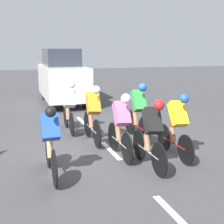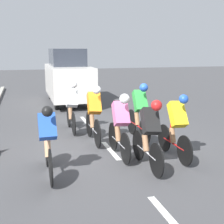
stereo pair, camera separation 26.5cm
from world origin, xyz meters
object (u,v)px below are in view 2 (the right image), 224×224
at_px(cyclist_yellow, 176,125).
at_px(cyclist_black, 149,133).
at_px(cyclist_pink, 120,124).
at_px(support_car, 68,77).
at_px(cyclist_orange, 94,113).
at_px(cyclist_blue, 48,140).
at_px(cyclist_green, 139,110).
at_px(cyclist_white, 72,105).

distance_m(cyclist_yellow, cyclist_black, 0.90).
xyz_separation_m(cyclist_pink, support_car, (0.12, -7.53, 0.41)).
relative_size(cyclist_orange, cyclist_blue, 1.02).
bearing_deg(support_car, cyclist_black, 93.29).
bearing_deg(cyclist_pink, cyclist_yellow, 161.08).
bearing_deg(cyclist_blue, cyclist_yellow, -175.13).
height_order(cyclist_orange, support_car, support_car).
bearing_deg(cyclist_pink, cyclist_green, -126.77).
height_order(cyclist_orange, cyclist_pink, cyclist_orange).
relative_size(cyclist_pink, cyclist_white, 0.99).
bearing_deg(cyclist_pink, cyclist_white, -74.62).
xyz_separation_m(cyclist_black, cyclist_white, (1.06, -3.35, 0.03)).
bearing_deg(cyclist_pink, support_car, -89.11).
xyz_separation_m(cyclist_orange, cyclist_blue, (1.32, 1.94, -0.05)).
relative_size(cyclist_white, support_car, 0.38).
xyz_separation_m(cyclist_orange, cyclist_green, (-1.23, 0.08, 0.02)).
bearing_deg(cyclist_green, cyclist_white, -39.18).
distance_m(cyclist_black, cyclist_green, 2.10).
xyz_separation_m(cyclist_yellow, cyclist_green, (0.25, -1.63, 0.03)).
height_order(cyclist_yellow, support_car, support_car).
height_order(cyclist_green, support_car, support_car).
distance_m(cyclist_blue, support_car, 8.32).
relative_size(cyclist_black, cyclist_pink, 1.01).
height_order(cyclist_green, cyclist_white, cyclist_green).
distance_m(cyclist_orange, cyclist_pink, 1.34).
bearing_deg(cyclist_black, cyclist_orange, -72.22).
xyz_separation_m(cyclist_yellow, cyclist_pink, (1.17, -0.40, 0.00)).
distance_m(cyclist_orange, cyclist_yellow, 2.25).
bearing_deg(cyclist_orange, cyclist_black, 107.78).
xyz_separation_m(cyclist_blue, cyclist_pink, (-1.63, -0.64, 0.04)).
bearing_deg(cyclist_blue, cyclist_orange, -124.18).
height_order(cyclist_pink, cyclist_white, cyclist_white).
relative_size(cyclist_black, support_car, 0.37).
distance_m(cyclist_white, support_car, 5.03).
relative_size(cyclist_yellow, support_car, 0.37).
height_order(cyclist_orange, cyclist_white, cyclist_white).
distance_m(cyclist_green, support_car, 6.40).
relative_size(cyclist_orange, support_car, 0.39).
bearing_deg(support_car, cyclist_white, 83.31).
relative_size(cyclist_pink, cyclist_green, 0.94).
relative_size(cyclist_yellow, cyclist_green, 0.94).
relative_size(cyclist_yellow, cyclist_blue, 0.96).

